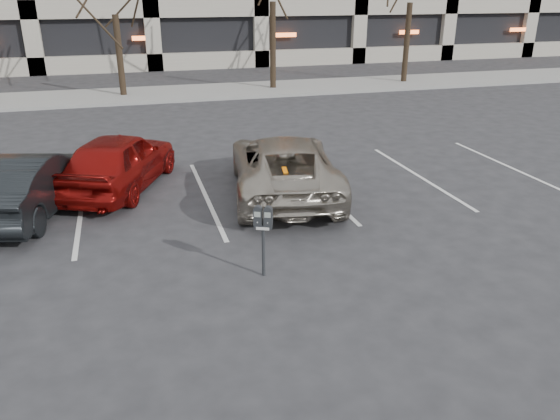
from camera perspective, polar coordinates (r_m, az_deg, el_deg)
ground at (r=11.19m, az=1.20°, el=-1.94°), size 140.00×140.00×0.00m
sidewalk at (r=26.32m, az=-9.35°, el=12.01°), size 80.00×4.00×0.12m
stall_lines at (r=12.99m, az=-7.73°, el=1.39°), size 16.90×5.20×0.00m
parking_meter at (r=9.00m, az=-1.78°, el=-1.48°), size 0.34×0.24×1.25m
suv_silver at (r=12.89m, az=0.40°, el=4.70°), size 3.17×5.36×1.40m
car_red at (r=13.75m, az=-16.47°, el=4.94°), size 3.22×4.49×1.42m
car_dark at (r=12.92m, az=-24.96°, el=2.51°), size 2.42×4.35×1.36m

